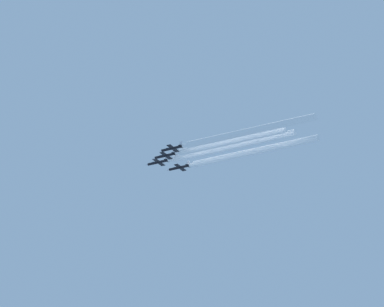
{
  "coord_description": "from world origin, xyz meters",
  "views": [
    {
      "loc": [
        -498.73,
        -277.89,
        1.25
      ],
      "look_at": [
        -4.22,
        -15.06,
        253.03
      ],
      "focal_mm": 124.06,
      "sensor_mm": 36.0,
      "label": 1
    }
  ],
  "objects_px": {
    "jet_lead": "(157,162)",
    "jet_right_wingman": "(179,168)",
    "jet_outer_left": "(171,149)",
    "jet_left_wingman": "(165,156)"
  },
  "relations": [
    {
      "from": "jet_lead",
      "to": "jet_left_wingman",
      "type": "bearing_deg",
      "value": -132.91
    },
    {
      "from": "jet_lead",
      "to": "jet_outer_left",
      "type": "height_order",
      "value": "jet_lead"
    },
    {
      "from": "jet_left_wingman",
      "to": "jet_right_wingman",
      "type": "distance_m",
      "value": 14.99
    },
    {
      "from": "jet_left_wingman",
      "to": "jet_outer_left",
      "type": "distance_m",
      "value": 10.54
    },
    {
      "from": "jet_lead",
      "to": "jet_outer_left",
      "type": "xyz_separation_m",
      "value": [
        -14.84,
        -15.77,
        -2.07
      ]
    },
    {
      "from": "jet_left_wingman",
      "to": "jet_outer_left",
      "type": "xyz_separation_m",
      "value": [
        -7.25,
        -7.61,
        -0.82
      ]
    },
    {
      "from": "jet_lead",
      "to": "jet_right_wingman",
      "type": "distance_m",
      "value": 10.59
    },
    {
      "from": "jet_right_wingman",
      "to": "jet_lead",
      "type": "bearing_deg",
      "value": 134.71
    },
    {
      "from": "jet_lead",
      "to": "jet_left_wingman",
      "type": "xyz_separation_m",
      "value": [
        -7.59,
        -8.17,
        -1.25
      ]
    },
    {
      "from": "jet_right_wingman",
      "to": "jet_outer_left",
      "type": "distance_m",
      "value": 23.74
    }
  ]
}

